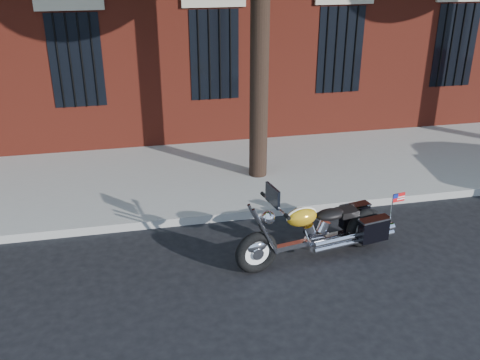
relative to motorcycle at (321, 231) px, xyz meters
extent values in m
plane|color=black|center=(-0.74, 0.16, -0.46)|extent=(120.00, 120.00, 0.00)
cube|color=gray|center=(-0.74, 1.54, -0.38)|extent=(40.00, 0.16, 0.15)
cube|color=gray|center=(-0.74, 3.42, -0.38)|extent=(40.00, 3.60, 0.15)
cube|color=black|center=(-0.74, 5.27, 1.74)|extent=(1.10, 0.14, 2.00)
cube|color=#B2A893|center=(-0.74, 5.24, 2.89)|extent=(1.40, 0.20, 0.22)
cylinder|color=black|center=(-0.74, 5.19, 1.74)|extent=(0.04, 0.04, 2.00)
cylinder|color=black|center=(-0.24, 3.06, 2.04)|extent=(0.36, 0.36, 5.00)
torus|color=black|center=(-1.07, -0.20, -0.12)|extent=(0.69, 0.27, 0.67)
torus|color=black|center=(0.80, 0.16, -0.12)|extent=(0.69, 0.27, 0.67)
cylinder|color=white|center=(-1.07, -0.20, -0.12)|extent=(0.50, 0.15, 0.50)
cylinder|color=white|center=(0.80, 0.16, -0.12)|extent=(0.50, 0.15, 0.50)
ellipsoid|color=white|center=(-1.07, -0.20, -0.02)|extent=(0.37, 0.19, 0.19)
ellipsoid|color=gold|center=(0.80, 0.16, 0.00)|extent=(0.37, 0.20, 0.19)
cube|color=white|center=(-0.13, -0.02, -0.14)|extent=(1.49, 0.38, 0.08)
cylinder|color=white|center=(-0.09, -0.01, -0.16)|extent=(0.35, 0.24, 0.32)
cylinder|color=white|center=(0.44, -0.09, -0.15)|extent=(1.24, 0.32, 0.09)
ellipsoid|color=gold|center=(-0.35, -0.06, 0.32)|extent=(0.54, 0.37, 0.29)
ellipsoid|color=black|center=(0.14, 0.03, 0.26)|extent=(0.53, 0.37, 0.15)
cube|color=black|center=(0.72, 0.41, -0.01)|extent=(0.50, 0.25, 0.38)
cube|color=black|center=(0.82, -0.10, -0.01)|extent=(0.50, 0.25, 0.38)
cylinder|color=white|center=(-0.79, -0.15, 0.60)|extent=(0.18, 0.77, 0.04)
sphere|color=white|center=(-0.89, -0.17, 0.42)|extent=(0.23, 0.23, 0.20)
cube|color=black|center=(-0.83, -0.15, 0.76)|extent=(0.11, 0.40, 0.28)
cube|color=red|center=(1.19, -0.07, 0.49)|extent=(0.22, 0.06, 0.14)
camera|label=1|loc=(-2.71, -6.74, 4.02)|focal=40.00mm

